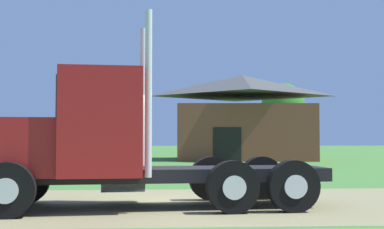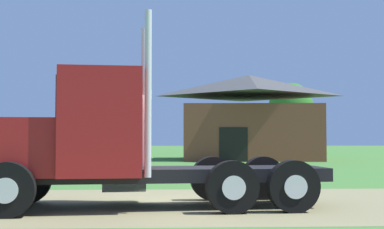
{
  "view_description": "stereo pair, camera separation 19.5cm",
  "coord_description": "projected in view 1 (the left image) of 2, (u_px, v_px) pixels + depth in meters",
  "views": [
    {
      "loc": [
        -0.1,
        -12.28,
        1.48
      ],
      "look_at": [
        0.58,
        -1.11,
        1.99
      ],
      "focal_mm": 50.12,
      "sensor_mm": 36.0,
      "label": 1
    },
    {
      "loc": [
        0.09,
        -12.29,
        1.48
      ],
      "look_at": [
        0.58,
        -1.11,
        1.99
      ],
      "focal_mm": 50.12,
      "sensor_mm": 36.0,
      "label": 2
    }
  ],
  "objects": [
    {
      "name": "ground_plane",
      "position": [
        164.0,
        204.0,
        12.19
      ],
      "size": [
        200.0,
        200.0,
        0.0
      ],
      "primitive_type": "plane",
      "color": "#447833"
    },
    {
      "name": "tree_mid",
      "position": [
        97.0,
        100.0,
        42.54
      ],
      "size": [
        4.38,
        4.38,
        6.95
      ],
      "color": "#513823",
      "rests_on": "ground_plane"
    },
    {
      "name": "tree_right",
      "position": [
        283.0,
        107.0,
        55.58
      ],
      "size": [
        4.57,
        4.57,
        7.26
      ],
      "color": "#513823",
      "rests_on": "ground_plane"
    },
    {
      "name": "shed_building",
      "position": [
        243.0,
        119.0,
        38.05
      ],
      "size": [
        10.02,
        8.44,
        6.01
      ],
      "color": "brown",
      "rests_on": "ground_plane"
    },
    {
      "name": "truck_foreground_white",
      "position": [
        96.0,
        145.0,
        11.37
      ],
      "size": [
        7.89,
        3.21,
        4.07
      ],
      "color": "black",
      "rests_on": "ground_plane"
    },
    {
      "name": "dirt_track",
      "position": [
        164.0,
        204.0,
        12.19
      ],
      "size": [
        120.0,
        6.7,
        0.01
      ],
      "primitive_type": "cube",
      "color": "#877F56",
      "rests_on": "ground_plane"
    }
  ]
}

